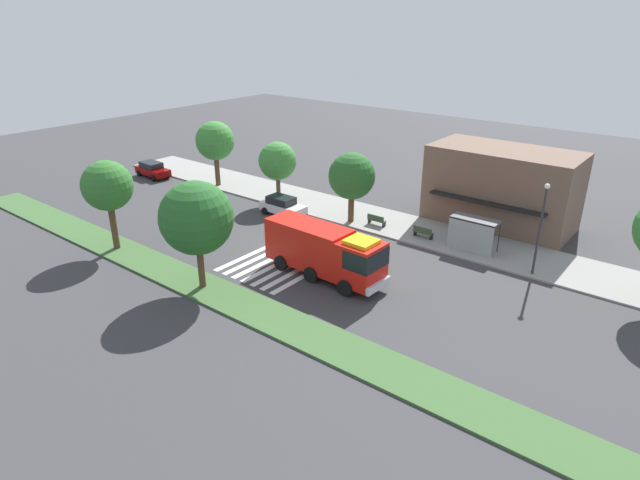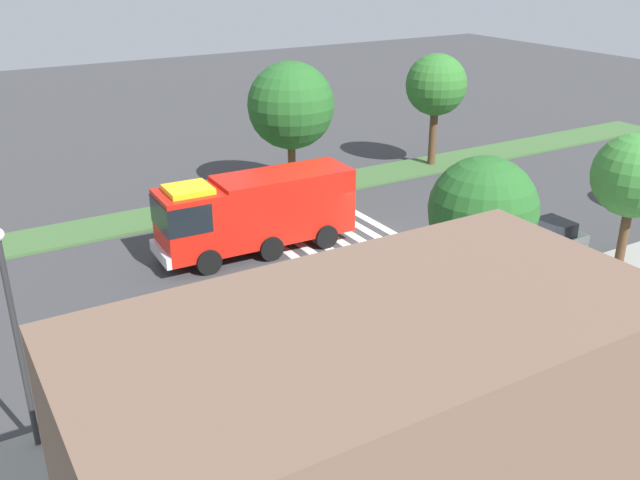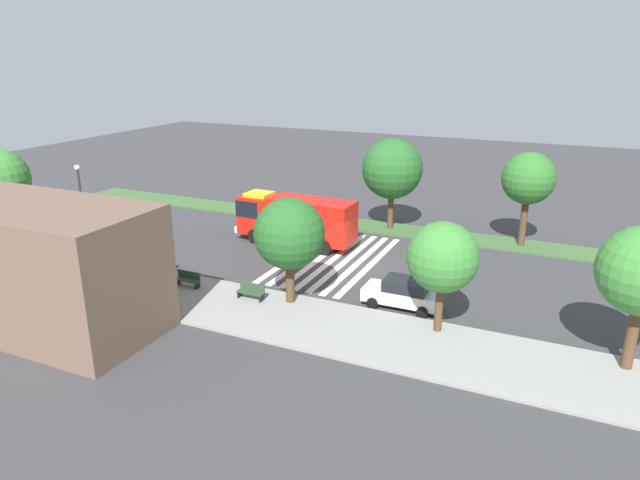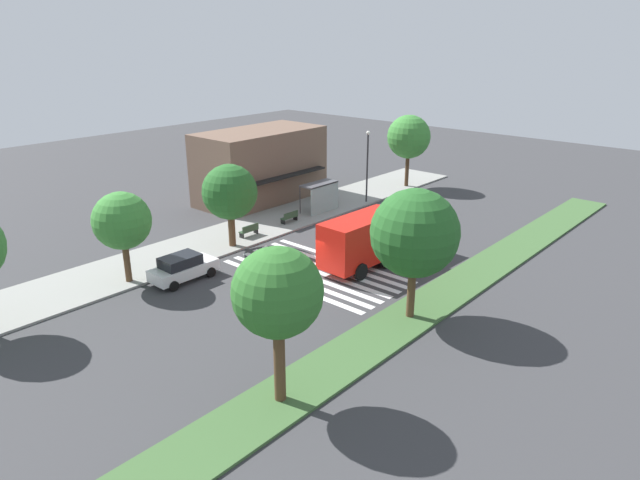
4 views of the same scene
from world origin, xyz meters
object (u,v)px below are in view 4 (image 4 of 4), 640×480
at_px(street_lamp, 367,161).
at_px(sidewalk_tree_center, 230,192).
at_px(sidewalk_tree_west, 122,221).
at_px(fire_truck, 377,233).
at_px(bench_near_shelter, 290,217).
at_px(parked_car_mid, 183,267).
at_px(bench_west_of_shelter, 249,230).
at_px(median_tree_far_west, 278,293).
at_px(sidewalk_tree_east, 409,137).
at_px(median_tree_west, 415,233).
at_px(bus_stop_shelter, 322,192).

height_order(street_lamp, sidewalk_tree_center, street_lamp).
bearing_deg(sidewalk_tree_west, street_lamp, -0.96).
relative_size(fire_truck, bench_near_shelter, 5.68).
relative_size(parked_car_mid, bench_west_of_shelter, 2.67).
xyz_separation_m(bench_near_shelter, median_tree_far_west, (-17.32, -16.30, 4.44)).
height_order(street_lamp, sidewalk_tree_east, sidewalk_tree_east).
height_order(fire_truck, parked_car_mid, fire_truck).
distance_m(parked_car_mid, median_tree_west, 14.97).
xyz_separation_m(fire_truck, parked_car_mid, (-10.58, 7.22, -1.15)).
distance_m(street_lamp, sidewalk_tree_center, 15.59).
xyz_separation_m(street_lamp, sidewalk_tree_east, (7.24, 0.40, 1.15)).
xyz_separation_m(bus_stop_shelter, median_tree_far_west, (-21.32, -16.32, 3.14)).
bearing_deg(sidewalk_tree_center, bus_stop_shelter, 3.48).
distance_m(parked_car_mid, median_tree_far_west, 14.91).
distance_m(median_tree_far_west, median_tree_west, 9.95).
distance_m(bench_near_shelter, sidewalk_tree_east, 16.85).
relative_size(bench_west_of_shelter, sidewalk_tree_center, 0.27).
relative_size(bench_near_shelter, sidewalk_tree_east, 0.23).
distance_m(bus_stop_shelter, median_tree_west, 20.12).
relative_size(bus_stop_shelter, street_lamp, 0.54).
bearing_deg(median_tree_far_west, bench_west_of_shelter, 51.60).
distance_m(bus_stop_shelter, sidewalk_tree_west, 19.11).
xyz_separation_m(bench_near_shelter, sidewalk_tree_center, (-6.60, -0.62, 3.53)).
xyz_separation_m(fire_truck, bench_west_of_shelter, (-2.49, 10.04, -1.42)).
distance_m(fire_truck, median_tree_west, 8.79).
bearing_deg(sidewalk_tree_west, sidewalk_tree_center, 0.00).
xyz_separation_m(fire_truck, median_tree_far_west, (-15.41, -6.26, 3.02)).
height_order(street_lamp, median_tree_far_west, median_tree_far_west).
distance_m(bus_stop_shelter, street_lamp, 5.49).
relative_size(parked_car_mid, bench_near_shelter, 2.67).
relative_size(bus_stop_shelter, median_tree_west, 0.49).
bearing_deg(median_tree_west, median_tree_far_west, 180.00).
xyz_separation_m(bench_west_of_shelter, sidewalk_tree_center, (-2.19, -0.62, 3.53)).
distance_m(parked_car_mid, bus_stop_shelter, 16.76).
relative_size(bench_west_of_shelter, sidewalk_tree_west, 0.28).
bearing_deg(bench_west_of_shelter, fire_truck, -76.05).
relative_size(bus_stop_shelter, sidewalk_tree_center, 0.59).
bearing_deg(parked_car_mid, bus_stop_shelter, 9.75).
relative_size(fire_truck, bench_west_of_shelter, 5.68).
distance_m(parked_car_mid, sidewalk_tree_center, 7.09).
xyz_separation_m(street_lamp, sidewalk_tree_center, (-15.59, 0.40, 0.20)).
xyz_separation_m(median_tree_far_west, median_tree_west, (9.95, 0.00, -0.13)).
distance_m(bench_west_of_shelter, sidewalk_tree_west, 11.14).
xyz_separation_m(sidewalk_tree_east, median_tree_far_west, (-33.55, -15.68, -0.04)).
relative_size(parked_car_mid, sidewalk_tree_west, 0.75).
bearing_deg(parked_car_mid, fire_truck, -34.36).
xyz_separation_m(street_lamp, median_tree_far_west, (-26.31, -15.28, 1.10)).
bearing_deg(sidewalk_tree_east, median_tree_far_west, -154.95).
height_order(parked_car_mid, bench_near_shelter, parked_car_mid).
height_order(bench_west_of_shelter, median_tree_west, median_tree_west).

